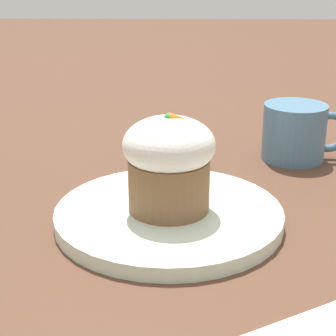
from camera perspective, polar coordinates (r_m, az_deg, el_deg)
The scene contains 5 objects.
ground_plane at distance 0.61m, azimuth 0.09°, elevation -5.49°, with size 4.00×4.00×0.00m, color #513323.
dessert_plate at distance 0.61m, azimuth 0.09°, elevation -4.81°, with size 0.25×0.25×0.02m.
carrot_cake at distance 0.58m, azimuth 0.00°, elevation 0.58°, with size 0.10×0.10×0.11m.
spoon at distance 0.62m, azimuth 1.79°, elevation -3.22°, with size 0.04×0.13×0.01m.
coffee_cup at distance 0.81m, azimuth 12.87°, elevation 3.59°, with size 0.12×0.09×0.08m.
Camera 1 is at (0.01, -0.55, 0.27)m, focal length 60.00 mm.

